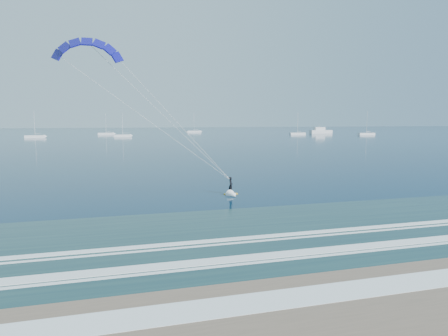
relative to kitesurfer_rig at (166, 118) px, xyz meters
The scene contains 9 objects.
ground 25.86m from the kitesurfer_rig, 83.62° to the right, with size 900.00×900.00×0.00m, color #07263F.
kitesurfer_rig is the anchor object (origin of this frame).
motor_yacht 225.71m from the kitesurfer_rig, 56.72° to the left, with size 14.62×3.90×6.09m.
sailboat_1 174.86m from the kitesurfer_rig, 103.56° to the left, with size 9.31×2.40×12.70m.
sailboat_2 202.27m from the kitesurfer_rig, 92.34° to the left, with size 9.19×2.40×12.33m.
sailboat_3 169.13m from the kitesurfer_rig, 89.92° to the left, with size 8.59×2.40×11.94m.
sailboat_4 238.01m from the kitesurfer_rig, 77.81° to the left, with size 9.91×2.40×13.31m.
sailboat_5 200.93m from the kitesurfer_rig, 59.98° to the left, with size 9.62×2.40×13.01m.
sailboat_6 208.83m from the kitesurfer_rig, 49.23° to the left, with size 10.25×2.40×13.68m.
Camera 1 is at (-8.17, -17.11, 8.54)m, focal length 32.00 mm.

